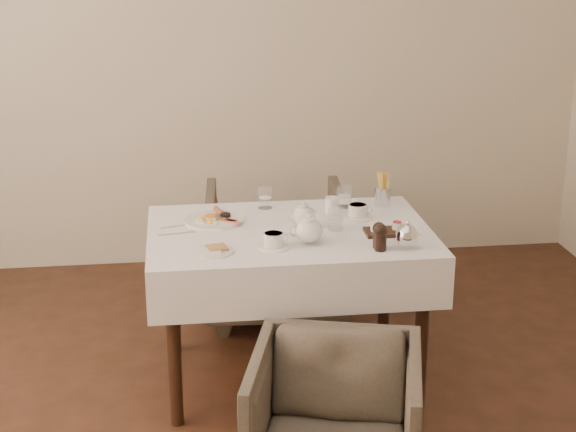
# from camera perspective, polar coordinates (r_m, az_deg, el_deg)

# --- Properties ---
(table) EXTENTS (1.28, 0.88, 0.75)m
(table) POSITION_cam_1_polar(r_m,az_deg,el_deg) (4.04, 0.09, -2.45)
(table) COLOR black
(table) RESTS_ON ground
(armchair_near) EXTENTS (0.77, 0.78, 0.58)m
(armchair_near) POSITION_cam_1_polar(r_m,az_deg,el_deg) (3.40, 3.03, -13.22)
(armchair_near) COLOR #453C33
(armchair_near) RESTS_ON ground
(armchair_far) EXTENTS (0.80, 0.83, 0.71)m
(armchair_far) POSITION_cam_1_polar(r_m,az_deg,el_deg) (4.87, -0.81, -2.31)
(armchair_far) COLOR #453C33
(armchair_far) RESTS_ON ground
(breakfast_plate) EXTENTS (0.28, 0.28, 0.03)m
(breakfast_plate) POSITION_cam_1_polar(r_m,az_deg,el_deg) (4.12, -4.79, -0.22)
(breakfast_plate) COLOR white
(breakfast_plate) RESTS_ON table
(side_plate) EXTENTS (0.17, 0.17, 0.02)m
(side_plate) POSITION_cam_1_polar(r_m,az_deg,el_deg) (3.74, -4.85, -2.25)
(side_plate) COLOR white
(side_plate) RESTS_ON table
(teapot_centre) EXTENTS (0.18, 0.16, 0.12)m
(teapot_centre) POSITION_cam_1_polar(r_m,az_deg,el_deg) (4.03, 0.99, 0.14)
(teapot_centre) COLOR white
(teapot_centre) RESTS_ON table
(teapot_front) EXTENTS (0.18, 0.15, 0.13)m
(teapot_front) POSITION_cam_1_polar(r_m,az_deg,el_deg) (3.81, 1.36, -0.82)
(teapot_front) COLOR white
(teapot_front) RESTS_ON table
(creamer) EXTENTS (0.08, 0.08, 0.08)m
(creamer) POSITION_cam_1_polar(r_m,az_deg,el_deg) (4.22, 2.86, 0.70)
(creamer) COLOR white
(creamer) RESTS_ON table
(teacup_near) EXTENTS (0.14, 0.14, 0.07)m
(teacup_near) POSITION_cam_1_polar(r_m,az_deg,el_deg) (3.77, -0.94, -1.64)
(teacup_near) COLOR white
(teacup_near) RESTS_ON table
(teacup_far) EXTENTS (0.14, 0.14, 0.07)m
(teacup_far) POSITION_cam_1_polar(r_m,az_deg,el_deg) (4.16, 4.53, 0.27)
(teacup_far) COLOR white
(teacup_far) RESTS_ON table
(glass_left) EXTENTS (0.07, 0.07, 0.10)m
(glass_left) POSITION_cam_1_polar(r_m,az_deg,el_deg) (4.29, -1.49, 1.15)
(glass_left) COLOR silver
(glass_left) RESTS_ON table
(glass_mid) EXTENTS (0.08, 0.08, 0.10)m
(glass_mid) POSITION_cam_1_polar(r_m,az_deg,el_deg) (3.99, 3.11, -0.21)
(glass_mid) COLOR silver
(glass_mid) RESTS_ON table
(glass_right) EXTENTS (0.10, 0.10, 0.10)m
(glass_right) POSITION_cam_1_polar(r_m,az_deg,el_deg) (4.32, 3.67, 1.26)
(glass_right) COLOR silver
(glass_right) RESTS_ON table
(condiment_board) EXTENTS (0.19, 0.13, 0.05)m
(condiment_board) POSITION_cam_1_polar(r_m,az_deg,el_deg) (3.97, 6.33, -0.93)
(condiment_board) COLOR black
(condiment_board) RESTS_ON table
(pepper_mill_left) EXTENTS (0.07, 0.07, 0.12)m
(pepper_mill_left) POSITION_cam_1_polar(r_m,az_deg,el_deg) (3.78, 5.88, -1.22)
(pepper_mill_left) COLOR black
(pepper_mill_left) RESTS_ON table
(pepper_mill_right) EXTENTS (0.06, 0.06, 0.12)m
(pepper_mill_right) POSITION_cam_1_polar(r_m,az_deg,el_deg) (3.75, 6.02, -1.37)
(pepper_mill_right) COLOR black
(pepper_mill_right) RESTS_ON table
(silver_pot) EXTENTS (0.13, 0.12, 0.13)m
(silver_pot) POSITION_cam_1_polar(r_m,az_deg,el_deg) (3.79, 7.68, -1.16)
(silver_pot) COLOR white
(silver_pot) RESTS_ON table
(fries_cup) EXTENTS (0.08, 0.08, 0.17)m
(fries_cup) POSITION_cam_1_polar(r_m,az_deg,el_deg) (4.35, 6.14, 1.63)
(fries_cup) COLOR silver
(fries_cup) RESTS_ON table
(cutlery_fork) EXTENTS (0.19, 0.07, 0.00)m
(cutlery_fork) POSITION_cam_1_polar(r_m,az_deg,el_deg) (4.08, -6.95, -0.62)
(cutlery_fork) COLOR silver
(cutlery_fork) RESTS_ON table
(cutlery_knife) EXTENTS (0.17, 0.04, 0.00)m
(cutlery_knife) POSITION_cam_1_polar(r_m,az_deg,el_deg) (3.97, -7.23, -1.14)
(cutlery_knife) COLOR silver
(cutlery_knife) RESTS_ON table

